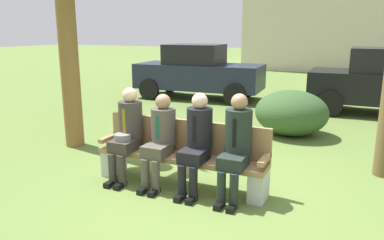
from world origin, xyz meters
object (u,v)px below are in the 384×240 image
at_px(seated_man_leftmost, 127,130).
at_px(seated_man_centerright, 197,138).
at_px(park_bench, 182,154).
at_px(seated_man_centerleft, 160,135).
at_px(seated_man_rightmost, 236,142).
at_px(parked_car_near, 198,72).
at_px(shrub_near_bench, 291,113).

bearing_deg(seated_man_leftmost, seated_man_centerright, 0.29).
bearing_deg(park_bench, seated_man_centerright, -24.48).
bearing_deg(seated_man_centerleft, seated_man_rightmost, 0.41).
xyz_separation_m(park_bench, seated_man_centerleft, (-0.26, -0.13, 0.27)).
distance_m(park_bench, seated_man_rightmost, 0.88).
bearing_deg(parked_car_near, seated_man_leftmost, -75.19).
bearing_deg(seated_man_rightmost, seated_man_centerright, -179.73).
distance_m(seated_man_centerleft, seated_man_rightmost, 1.08).
bearing_deg(seated_man_rightmost, parked_car_near, 117.13).
bearing_deg(shrub_near_bench, parked_car_near, 137.61).
bearing_deg(seated_man_centerright, parked_car_near, 113.27).
xyz_separation_m(seated_man_leftmost, seated_man_centerright, (1.08, 0.01, 0.00)).
bearing_deg(seated_man_centerright, seated_man_centerleft, -179.45).
relative_size(seated_man_rightmost, parked_car_near, 0.34).
distance_m(seated_man_rightmost, shrub_near_bench, 3.38).
relative_size(seated_man_centerleft, seated_man_rightmost, 0.94).
bearing_deg(seated_man_rightmost, seated_man_leftmost, -179.71).
bearing_deg(seated_man_centerright, park_bench, 155.52).
relative_size(seated_man_leftmost, seated_man_rightmost, 0.98).
relative_size(seated_man_leftmost, seated_man_centerleft, 1.04).
xyz_separation_m(park_bench, shrub_near_bench, (0.92, 3.24, 0.02)).
distance_m(seated_man_rightmost, parked_car_near, 7.30).
height_order(park_bench, parked_car_near, parked_car_near).
height_order(seated_man_centerright, shrub_near_bench, seated_man_centerright).
bearing_deg(parked_car_near, seated_man_centerright, -66.73).
distance_m(seated_man_centerleft, parked_car_near, 6.89).
height_order(seated_man_centerleft, shrub_near_bench, seated_man_centerleft).
bearing_deg(seated_man_rightmost, park_bench, 171.25).
bearing_deg(shrub_near_bench, seated_man_leftmost, -117.01).
relative_size(seated_man_leftmost, parked_car_near, 0.33).
relative_size(seated_man_centerright, shrub_near_bench, 0.89).
distance_m(seated_man_centerright, seated_man_rightmost, 0.53).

